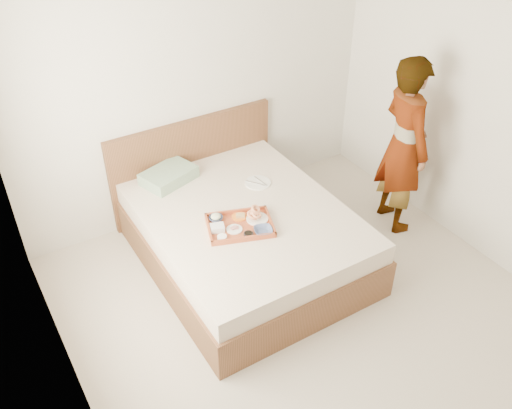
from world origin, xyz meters
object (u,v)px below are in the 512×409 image
object	(u,v)px
bed	(245,237)
dinner_plate	(258,183)
tray	(240,225)
person	(404,146)

from	to	relation	value
bed	dinner_plate	size ratio (longest dim) A/B	8.67
tray	person	world-z (taller)	person
dinner_plate	tray	bearing A→B (deg)	-134.37
dinner_plate	person	world-z (taller)	person
bed	person	distance (m)	1.62
tray	dinner_plate	world-z (taller)	tray
tray	person	bearing A→B (deg)	16.51
dinner_plate	person	distance (m)	1.33
person	bed	bearing A→B (deg)	93.02
bed	person	size ratio (longest dim) A/B	1.21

